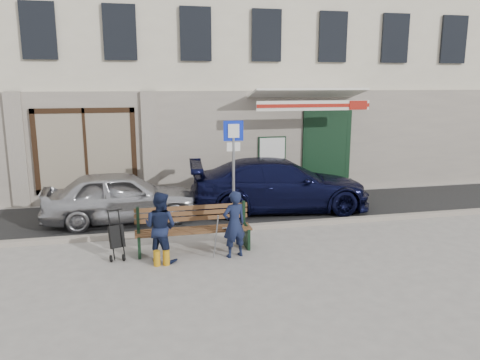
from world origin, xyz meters
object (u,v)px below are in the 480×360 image
object	(u,v)px
car_navy	(280,185)
bench	(192,230)
parking_sign	(233,157)
woman	(160,227)
stroller	(117,238)
car_silver	(122,196)
man	(234,224)

from	to	relation	value
car_navy	bench	size ratio (longest dim) A/B	2.04
car_navy	parking_sign	size ratio (longest dim) A/B	1.90
parking_sign	woman	bearing A→B (deg)	-132.97
stroller	car_navy	bearing A→B (deg)	14.24
bench	woman	bearing A→B (deg)	-146.91
parking_sign	car_silver	bearing A→B (deg)	161.10
stroller	woman	bearing A→B (deg)	-39.92
car_silver	parking_sign	xyz separation A→B (m)	(2.67, -0.96, 1.06)
bench	stroller	xyz separation A→B (m)	(-1.50, -0.09, -0.03)
parking_sign	bench	distance (m)	2.32
parking_sign	bench	size ratio (longest dim) A/B	1.07
woman	stroller	distance (m)	0.95
bench	man	world-z (taller)	man
bench	stroller	bearing A→B (deg)	-176.39
car_silver	woman	bearing A→B (deg)	-167.61
stroller	bench	bearing A→B (deg)	-15.01
man	stroller	world-z (taller)	man
car_silver	parking_sign	size ratio (longest dim) A/B	1.49
car_navy	man	bearing A→B (deg)	154.13
parking_sign	woman	world-z (taller)	parking_sign
car_silver	stroller	distance (m)	2.59
woman	stroller	bearing A→B (deg)	12.65
car_silver	stroller	bearing A→B (deg)	175.90
car_navy	parking_sign	bearing A→B (deg)	132.15
man	car_silver	bearing A→B (deg)	-68.98
car_navy	woman	size ratio (longest dim) A/B	3.51
bench	stroller	distance (m)	1.51
car_silver	bench	bearing A→B (deg)	-152.61
bench	woman	world-z (taller)	woman
man	stroller	size ratio (longest dim) A/B	1.40
car_navy	bench	bearing A→B (deg)	139.74
bench	man	size ratio (longest dim) A/B	1.77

